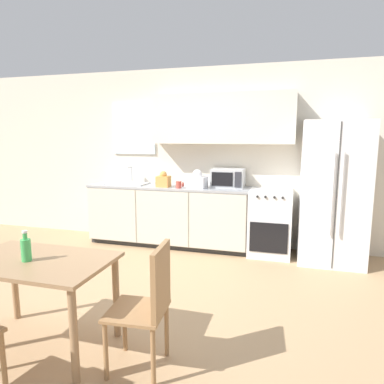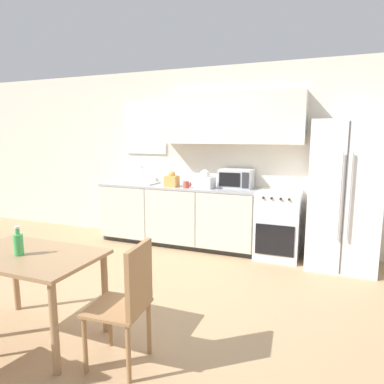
{
  "view_description": "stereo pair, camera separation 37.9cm",
  "coord_description": "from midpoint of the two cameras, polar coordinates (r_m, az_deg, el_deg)",
  "views": [
    {
      "loc": [
        1.5,
        -3.18,
        1.67
      ],
      "look_at": [
        0.45,
        0.49,
        1.05
      ],
      "focal_mm": 32.0,
      "sensor_mm": 36.0,
      "label": 1
    },
    {
      "loc": [
        1.86,
        -3.06,
        1.67
      ],
      "look_at": [
        0.45,
        0.49,
        1.05
      ],
      "focal_mm": 32.0,
      "sensor_mm": 36.0,
      "label": 2
    }
  ],
  "objects": [
    {
      "name": "ground_plane",
      "position": [
        3.91,
        -6.32,
        -16.09
      ],
      "size": [
        12.0,
        12.0,
        0.0
      ],
      "primitive_type": "plane",
      "color": "tan"
    },
    {
      "name": "wall_back",
      "position": [
        5.32,
        4.29,
        7.02
      ],
      "size": [
        12.0,
        0.38,
        2.7
      ],
      "color": "beige",
      "rests_on": "ground_plane"
    },
    {
      "name": "kitchen_counter",
      "position": [
        5.3,
        -0.39,
        -3.84
      ],
      "size": [
        2.48,
        0.61,
        0.93
      ],
      "color": "#333333",
      "rests_on": "ground_plane"
    },
    {
      "name": "oven_range",
      "position": [
        4.95,
        16.31,
        -5.24
      ],
      "size": [
        0.58,
        0.62,
        0.93
      ],
      "color": "white",
      "rests_on": "ground_plane"
    },
    {
      "name": "refrigerator",
      "position": [
        4.8,
        26.0,
        -0.49
      ],
      "size": [
        0.83,
        0.76,
        1.88
      ],
      "color": "white",
      "rests_on": "ground_plane"
    },
    {
      "name": "kitchen_sink",
      "position": [
        5.52,
        -6.99,
        1.63
      ],
      "size": [
        0.63,
        0.38,
        0.27
      ],
      "color": "#B7BABC",
      "rests_on": "kitchen_counter"
    },
    {
      "name": "microwave",
      "position": [
        5.04,
        9.54,
        2.23
      ],
      "size": [
        0.47,
        0.34,
        0.27
      ],
      "color": "#B7BABC",
      "rests_on": "kitchen_counter"
    },
    {
      "name": "coffee_mug",
      "position": [
        4.95,
        1.28,
        1.23
      ],
      "size": [
        0.12,
        0.08,
        0.1
      ],
      "color": "#BF4C3F",
      "rests_on": "kitchen_counter"
    },
    {
      "name": "grocery_bag_0",
      "position": [
        5.1,
        -1.28,
        2.02
      ],
      "size": [
        0.19,
        0.16,
        0.24
      ],
      "rotation": [
        0.0,
        0.0,
        -0.01
      ],
      "color": "#DB994C",
      "rests_on": "kitchen_counter"
    },
    {
      "name": "grocery_bag_1",
      "position": [
        4.96,
        4.35,
        1.91
      ],
      "size": [
        0.28,
        0.24,
        0.27
      ],
      "rotation": [
        0.0,
        0.0,
        -0.09
      ],
      "color": "white",
      "rests_on": "kitchen_counter"
    },
    {
      "name": "dining_table",
      "position": [
        3.07,
        -22.31,
        -11.53
      ],
      "size": [
        1.15,
        0.71,
        0.73
      ],
      "color": "#997551",
      "rests_on": "ground_plane"
    },
    {
      "name": "dining_chair_side",
      "position": [
        2.56,
        -6.14,
        -17.09
      ],
      "size": [
        0.43,
        0.43,
        0.93
      ],
      "rotation": [
        0.0,
        0.0,
        1.65
      ],
      "color": "#997047",
      "rests_on": "ground_plane"
    },
    {
      "name": "drink_bottle",
      "position": [
        3.01,
        -23.79,
        -7.92
      ],
      "size": [
        0.07,
        0.07,
        0.24
      ],
      "color": "#3FB259",
      "rests_on": "dining_table"
    }
  ]
}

